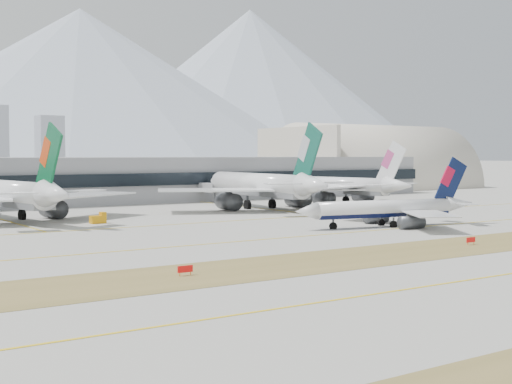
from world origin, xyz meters
TOP-DOWN VIEW (x-y plane):
  - ground at (0.00, 0.00)m, footprint 3000.00×3000.00m
  - apron_markings at (0.00, -53.95)m, footprint 360.00×122.22m
  - taxiing_airliner at (32.48, -0.65)m, footprint 46.11×39.62m
  - widebody_eva at (-33.92, 60.30)m, footprint 64.46×63.55m
  - widebody_cathay at (38.35, 57.76)m, footprint 69.09×67.82m
  - widebody_china_air at (72.65, 61.92)m, footprint 56.59×55.86m
  - terminal at (0.00, 114.84)m, footprint 280.00×43.10m
  - hangar at (154.56, 135.00)m, footprint 91.00×60.00m
  - hold_sign_left at (-35.94, -32.00)m, footprint 2.20×0.15m
  - hold_sign_right at (20.96, -32.00)m, footprint 2.20×0.15m
  - gse_c at (43.08, 38.65)m, footprint 3.55×2.00m
  - gse_b at (-18.32, 42.18)m, footprint 3.55×2.00m

SIDE VIEW (x-z plane):
  - ground at x=0.00m, z-range 0.00..0.00m
  - apron_markings at x=0.00m, z-range -0.01..0.05m
  - hangar at x=154.56m, z-range -29.86..30.14m
  - hold_sign_left at x=-35.94m, z-range 0.20..1.55m
  - hold_sign_right at x=20.96m, z-range 0.20..1.55m
  - gse_c at x=43.08m, z-range -0.25..2.35m
  - gse_b at x=-18.32m, z-range -0.25..2.35m
  - taxiing_airliner at x=32.48m, z-range -4.03..11.54m
  - widebody_china_air at x=72.65m, z-range -4.77..15.60m
  - widebody_eva at x=-33.92m, z-range -5.42..17.73m
  - widebody_cathay at x=38.35m, z-range -5.78..18.92m
  - terminal at x=0.00m, z-range 0.00..15.00m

